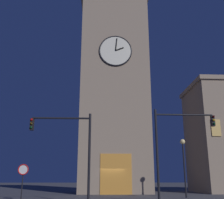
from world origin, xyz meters
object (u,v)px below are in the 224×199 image
traffic_signal_mid (69,141)px  street_lamp (184,156)px  clocktower (114,90)px  no_horn_sign (23,172)px  traffic_signal_near (176,138)px

traffic_signal_mid → street_lamp: (-9.16, -6.27, -0.39)m
clocktower → no_horn_sign: clocktower is taller
clocktower → traffic_signal_mid: bearing=76.4°
traffic_signal_mid → no_horn_sign: traffic_signal_mid is taller
clocktower → traffic_signal_near: size_ratio=4.69×
traffic_signal_mid → street_lamp: bearing=-145.6°
traffic_signal_near → no_horn_sign: (10.73, -2.03, -2.24)m
no_horn_sign → clocktower: bearing=-121.6°
street_lamp → no_horn_sign: street_lamp is taller
traffic_signal_near → no_horn_sign: traffic_signal_near is taller
traffic_signal_near → street_lamp: (-2.01, -5.07, -0.80)m
traffic_signal_near → clocktower: bearing=-75.6°
street_lamp → traffic_signal_mid: bearing=34.4°
traffic_signal_mid → street_lamp: 11.11m
traffic_signal_near → traffic_signal_mid: size_ratio=1.11×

